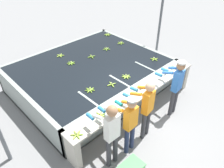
# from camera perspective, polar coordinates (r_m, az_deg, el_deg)

# --- Properties ---
(ground_plane) EXTENTS (80.00, 80.00, 0.00)m
(ground_plane) POSITION_cam_1_polar(r_m,az_deg,el_deg) (6.30, 8.14, -9.53)
(ground_plane) COLOR gray
(ground_plane) RESTS_ON ground
(wash_tank) EXTENTS (4.58, 3.71, 0.90)m
(wash_tank) POSITION_cam_1_polar(r_m,az_deg,el_deg) (7.27, -5.62, 2.18)
(wash_tank) COLOR gray
(wash_tank) RESTS_ON ground
(work_ledge) EXTENTS (4.58, 0.45, 0.90)m
(work_ledge) POSITION_cam_1_polar(r_m,az_deg,el_deg) (5.97, 6.98, -4.10)
(work_ledge) COLOR #B7B2A3
(work_ledge) RESTS_ON ground
(worker_0) EXTENTS (0.41, 0.72, 1.72)m
(worker_0) POSITION_cam_1_polar(r_m,az_deg,el_deg) (4.58, -0.28, -12.04)
(worker_0) COLOR #38383D
(worker_0) RESTS_ON ground
(worker_1) EXTENTS (0.43, 0.72, 1.59)m
(worker_1) POSITION_cam_1_polar(r_m,az_deg,el_deg) (4.91, 4.56, -9.46)
(worker_1) COLOR navy
(worker_1) RESTS_ON ground
(worker_2) EXTENTS (0.47, 0.74, 1.68)m
(worker_2) POSITION_cam_1_polar(r_m,az_deg,el_deg) (5.25, 9.01, -5.48)
(worker_2) COLOR #38383D
(worker_2) RESTS_ON ground
(worker_3) EXTENTS (0.44, 0.73, 1.71)m
(worker_3) POSITION_cam_1_polar(r_m,az_deg,el_deg) (6.08, 16.41, 0.23)
(worker_3) COLOR #38383D
(worker_3) RESTS_ON ground
(banana_bunch_floating_0) EXTENTS (0.28, 0.28, 0.08)m
(banana_bunch_floating_0) POSITION_cam_1_polar(r_m,az_deg,el_deg) (5.85, -5.80, -1.52)
(banana_bunch_floating_0) COLOR #7FAD33
(banana_bunch_floating_0) RESTS_ON wash_tank
(banana_bunch_floating_1) EXTENTS (0.28, 0.28, 0.08)m
(banana_bunch_floating_1) POSITION_cam_1_polar(r_m,az_deg,el_deg) (6.36, 3.68, 1.98)
(banana_bunch_floating_1) COLOR #93BC3D
(banana_bunch_floating_1) RESTS_ON wash_tank
(banana_bunch_floating_2) EXTENTS (0.26, 0.28, 0.08)m
(banana_bunch_floating_2) POSITION_cam_1_polar(r_m,az_deg,el_deg) (7.66, -13.37, 7.26)
(banana_bunch_floating_2) COLOR #9EC642
(banana_bunch_floating_2) RESTS_ON wash_tank
(banana_bunch_floating_3) EXTENTS (0.27, 0.28, 0.08)m
(banana_bunch_floating_3) POSITION_cam_1_polar(r_m,az_deg,el_deg) (9.08, -1.19, 12.77)
(banana_bunch_floating_3) COLOR #8CB738
(banana_bunch_floating_3) RESTS_ON wash_tank
(banana_bunch_floating_4) EXTENTS (0.28, 0.28, 0.08)m
(banana_bunch_floating_4) POSITION_cam_1_polar(r_m,az_deg,el_deg) (7.42, -5.39, 7.14)
(banana_bunch_floating_4) COLOR #75A333
(banana_bunch_floating_4) RESTS_ON wash_tank
(banana_bunch_floating_5) EXTENTS (0.28, 0.27, 0.08)m
(banana_bunch_floating_5) POSITION_cam_1_polar(r_m,az_deg,el_deg) (7.37, 10.98, 6.43)
(banana_bunch_floating_5) COLOR #8CB738
(banana_bunch_floating_5) RESTS_ON wash_tank
(banana_bunch_floating_6) EXTENTS (0.28, 0.27, 0.08)m
(banana_bunch_floating_6) POSITION_cam_1_polar(r_m,az_deg,el_deg) (8.35, 2.28, 10.65)
(banana_bunch_floating_6) COLOR #8CB738
(banana_bunch_floating_6) RESTS_ON wash_tank
(banana_bunch_floating_7) EXTENTS (0.28, 0.28, 0.08)m
(banana_bunch_floating_7) POSITION_cam_1_polar(r_m,az_deg,el_deg) (7.13, -10.66, 5.40)
(banana_bunch_floating_7) COLOR #75A333
(banana_bunch_floating_7) RESTS_ON wash_tank
(banana_bunch_floating_8) EXTENTS (0.28, 0.28, 0.08)m
(banana_bunch_floating_8) POSITION_cam_1_polar(r_m,az_deg,el_deg) (6.02, -0.10, -0.09)
(banana_bunch_floating_8) COLOR #93BC3D
(banana_bunch_floating_8) RESTS_ON wash_tank
(banana_bunch_floating_9) EXTENTS (0.28, 0.27, 0.08)m
(banana_bunch_floating_9) POSITION_cam_1_polar(r_m,az_deg,el_deg) (7.90, -1.46, 9.14)
(banana_bunch_floating_9) COLOR #75A333
(banana_bunch_floating_9) RESTS_ON wash_tank
(banana_bunch_ledge_0) EXTENTS (0.28, 0.27, 0.08)m
(banana_bunch_ledge_0) POSITION_cam_1_polar(r_m,az_deg,el_deg) (7.02, 15.69, 4.17)
(banana_bunch_ledge_0) COLOR #75A333
(banana_bunch_ledge_0) RESTS_ON work_ledge
(banana_bunch_ledge_1) EXTENTS (0.28, 0.28, 0.08)m
(banana_bunch_ledge_1) POSITION_cam_1_polar(r_m,az_deg,el_deg) (4.72, -9.20, -12.93)
(banana_bunch_ledge_1) COLOR #93BC3D
(banana_bunch_ledge_1) RESTS_ON work_ledge
(banana_bunch_ledge_2) EXTENTS (0.28, 0.28, 0.08)m
(banana_bunch_ledge_2) POSITION_cam_1_polar(r_m,az_deg,el_deg) (5.08, -3.16, -8.10)
(banana_bunch_ledge_2) COLOR #9EC642
(banana_bunch_ledge_2) RESTS_ON work_ledge
(knife_0) EXTENTS (0.33, 0.18, 0.02)m
(knife_0) POSITION_cam_1_polar(r_m,az_deg,el_deg) (5.94, 8.28, -1.14)
(knife_0) COLOR silver
(knife_0) RESTS_ON work_ledge
(knife_1) EXTENTS (0.34, 0.14, 0.02)m
(knife_1) POSITION_cam_1_polar(r_m,az_deg,el_deg) (6.69, 13.88, 2.73)
(knife_1) COLOR silver
(knife_1) RESTS_ON work_ledge
(support_post_right) EXTENTS (0.09, 0.09, 3.20)m
(support_post_right) POSITION_cam_1_polar(r_m,az_deg,el_deg) (8.69, 12.47, 15.75)
(support_post_right) COLOR slate
(support_post_right) RESTS_ON ground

